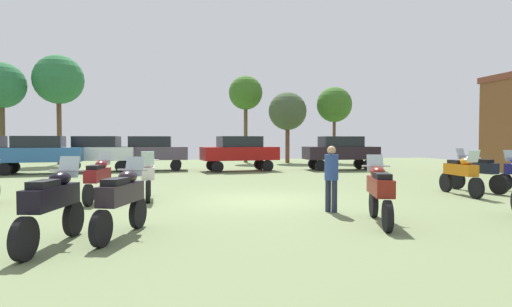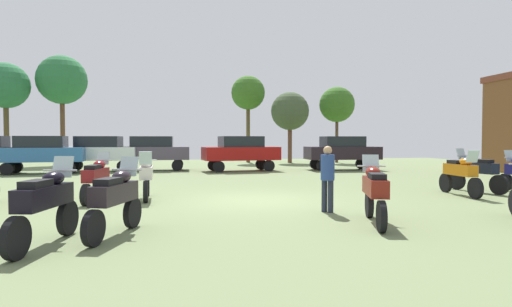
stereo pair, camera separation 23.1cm
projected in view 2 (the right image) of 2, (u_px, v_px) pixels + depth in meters
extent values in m
cube|color=#6A794F|center=(256.00, 201.00, 12.26)|extent=(44.00, 52.00, 0.02)
cylinder|color=black|center=(146.00, 192.00, 11.83)|extent=(0.15, 0.63, 0.63)
cylinder|color=black|center=(147.00, 186.00, 13.29)|extent=(0.15, 0.63, 0.63)
cube|color=silver|center=(146.00, 172.00, 12.54)|extent=(0.42, 1.29, 0.36)
ellipsoid|color=silver|center=(146.00, 164.00, 12.25)|extent=(0.34, 0.50, 0.24)
cube|color=black|center=(147.00, 164.00, 12.75)|extent=(0.33, 0.57, 0.12)
cube|color=silver|center=(145.00, 158.00, 11.94)|extent=(0.37, 0.17, 0.39)
cylinder|color=#B7B7BC|center=(146.00, 160.00, 12.03)|extent=(0.62, 0.07, 0.04)
cylinder|color=black|center=(505.00, 182.00, 14.58)|extent=(0.15, 0.61, 0.61)
cube|color=silver|center=(510.00, 156.00, 14.39)|extent=(0.37, 0.17, 0.39)
cylinder|color=#B7B7BC|center=(512.00, 157.00, 14.29)|extent=(0.62, 0.07, 0.04)
cylinder|color=black|center=(369.00, 204.00, 9.57)|extent=(0.30, 0.63, 0.63)
cylinder|color=black|center=(381.00, 216.00, 8.00)|extent=(0.30, 0.63, 0.63)
cube|color=maroon|center=(375.00, 187.00, 8.77)|extent=(0.73, 1.39, 0.36)
ellipsoid|color=maroon|center=(373.00, 172.00, 9.06)|extent=(0.45, 0.55, 0.24)
cube|color=black|center=(377.00, 176.00, 8.53)|extent=(0.45, 0.62, 0.12)
cube|color=silver|center=(371.00, 163.00, 9.39)|extent=(0.39, 0.25, 0.39)
cylinder|color=#B7B7BC|center=(371.00, 166.00, 9.29)|extent=(0.60, 0.21, 0.04)
cylinder|color=black|center=(105.00, 188.00, 12.74)|extent=(0.21, 0.61, 0.60)
cylinder|color=black|center=(86.00, 195.00, 11.22)|extent=(0.21, 0.61, 0.60)
cube|color=maroon|center=(96.00, 175.00, 11.96)|extent=(0.55, 1.33, 0.36)
ellipsoid|color=maroon|center=(99.00, 165.00, 12.24)|extent=(0.39, 0.52, 0.24)
cube|color=black|center=(93.00, 167.00, 11.73)|extent=(0.38, 0.60, 0.12)
cube|color=silver|center=(103.00, 158.00, 12.56)|extent=(0.38, 0.20, 0.39)
cylinder|color=#B7B7BC|center=(102.00, 160.00, 12.47)|extent=(0.62, 0.13, 0.04)
cylinder|color=black|center=(68.00, 218.00, 7.78)|extent=(0.25, 0.67, 0.66)
cylinder|color=black|center=(16.00, 238.00, 6.16)|extent=(0.25, 0.67, 0.66)
cube|color=black|center=(44.00, 197.00, 6.96)|extent=(0.62, 1.42, 0.36)
ellipsoid|color=black|center=(53.00, 178.00, 7.26)|extent=(0.41, 0.53, 0.24)
cube|color=black|center=(36.00, 184.00, 6.71)|extent=(0.40, 0.61, 0.12)
cube|color=silver|center=(63.00, 167.00, 7.59)|extent=(0.38, 0.22, 0.39)
cylinder|color=#B7B7BC|center=(60.00, 170.00, 7.49)|extent=(0.62, 0.16, 0.04)
cylinder|color=black|center=(475.00, 188.00, 12.56)|extent=(0.17, 0.66, 0.65)
cylinder|color=black|center=(446.00, 183.00, 14.18)|extent=(0.17, 0.66, 0.65)
cube|color=#C56D0F|center=(460.00, 170.00, 13.35)|extent=(0.46, 1.41, 0.36)
ellipsoid|color=#C56D0F|center=(466.00, 162.00, 13.03)|extent=(0.35, 0.50, 0.24)
cube|color=black|center=(456.00, 162.00, 13.58)|extent=(0.34, 0.58, 0.12)
cube|color=silver|center=(473.00, 156.00, 12.68)|extent=(0.37, 0.18, 0.39)
cylinder|color=#B7B7BC|center=(471.00, 158.00, 12.79)|extent=(0.62, 0.08, 0.04)
cylinder|color=black|center=(457.00, 180.00, 14.97)|extent=(0.27, 0.66, 0.65)
cylinder|color=black|center=(499.00, 185.00, 13.46)|extent=(0.27, 0.66, 0.65)
cube|color=#1A2131|center=(477.00, 168.00, 14.20)|extent=(0.67, 1.44, 0.36)
ellipsoid|color=#1A2131|center=(469.00, 159.00, 14.48)|extent=(0.42, 0.54, 0.24)
cube|color=black|center=(484.00, 161.00, 13.97)|extent=(0.42, 0.61, 0.12)
cube|color=silver|center=(461.00, 154.00, 14.79)|extent=(0.39, 0.23, 0.39)
cylinder|color=#B7B7BC|center=(463.00, 156.00, 14.70)|extent=(0.61, 0.18, 0.04)
cylinder|color=black|center=(133.00, 212.00, 8.44)|extent=(0.31, 0.63, 0.63)
cylinder|color=black|center=(93.00, 228.00, 6.94)|extent=(0.31, 0.63, 0.63)
cube|color=black|center=(115.00, 193.00, 7.68)|extent=(0.74, 1.33, 0.36)
ellipsoid|color=black|center=(122.00, 177.00, 7.95)|extent=(0.45, 0.56, 0.24)
cube|color=black|center=(108.00, 181.00, 7.45)|extent=(0.46, 0.63, 0.12)
cube|color=silver|center=(129.00, 166.00, 8.26)|extent=(0.39, 0.26, 0.39)
cylinder|color=#B7B7BC|center=(127.00, 170.00, 8.17)|extent=(0.60, 0.22, 0.04)
cylinder|color=black|center=(219.00, 167.00, 22.69)|extent=(0.66, 0.31, 0.64)
cylinder|color=black|center=(213.00, 165.00, 24.06)|extent=(0.66, 0.31, 0.64)
cylinder|color=black|center=(269.00, 166.00, 23.59)|extent=(0.66, 0.31, 0.64)
cylinder|color=black|center=(261.00, 164.00, 24.96)|extent=(0.66, 0.31, 0.64)
cube|color=maroon|center=(241.00, 153.00, 23.80)|extent=(4.51, 2.38, 0.75)
cube|color=black|center=(241.00, 142.00, 23.78)|extent=(2.56, 1.90, 0.61)
cylinder|color=black|center=(125.00, 166.00, 23.42)|extent=(0.64, 0.23, 0.64)
cylinder|color=black|center=(128.00, 164.00, 24.84)|extent=(0.64, 0.23, 0.64)
cylinder|color=black|center=(177.00, 165.00, 23.89)|extent=(0.64, 0.23, 0.64)
cylinder|color=black|center=(178.00, 164.00, 25.31)|extent=(0.64, 0.23, 0.64)
cube|color=#4B4354|center=(152.00, 153.00, 24.34)|extent=(4.32, 1.86, 0.75)
cube|color=black|center=(152.00, 142.00, 24.32)|extent=(2.39, 1.62, 0.61)
cylinder|color=black|center=(68.00, 167.00, 22.85)|extent=(0.65, 0.27, 0.64)
cylinder|color=black|center=(77.00, 165.00, 24.28)|extent=(0.65, 0.27, 0.64)
cylinder|color=black|center=(123.00, 166.00, 23.15)|extent=(0.65, 0.27, 0.64)
cylinder|color=black|center=(128.00, 165.00, 24.58)|extent=(0.65, 0.27, 0.64)
cube|color=silver|center=(99.00, 153.00, 23.69)|extent=(4.42, 2.10, 0.75)
cube|color=black|center=(99.00, 142.00, 23.67)|extent=(2.47, 1.75, 0.61)
cylinder|color=black|center=(7.00, 169.00, 20.99)|extent=(0.65, 0.27, 0.64)
cylinder|color=black|center=(16.00, 167.00, 22.38)|extent=(0.65, 0.27, 0.64)
cylinder|color=black|center=(69.00, 168.00, 21.70)|extent=(0.65, 0.27, 0.64)
cylinder|color=black|center=(74.00, 166.00, 23.10)|extent=(0.65, 0.27, 0.64)
cube|color=#2B609E|center=(42.00, 155.00, 22.02)|extent=(4.42, 2.11, 0.75)
cube|color=black|center=(42.00, 142.00, 22.00)|extent=(2.48, 1.75, 0.61)
cylinder|color=black|center=(8.00, 168.00, 21.32)|extent=(0.66, 0.27, 0.64)
cylinder|color=black|center=(16.00, 167.00, 22.71)|extent=(0.66, 0.27, 0.64)
cylinder|color=black|center=(322.00, 165.00, 23.83)|extent=(0.65, 0.24, 0.64)
cylinder|color=black|center=(315.00, 164.00, 25.25)|extent=(0.65, 0.24, 0.64)
cylinder|color=black|center=(370.00, 165.00, 24.23)|extent=(0.65, 0.24, 0.64)
cylinder|color=black|center=(361.00, 164.00, 25.66)|extent=(0.65, 0.24, 0.64)
cube|color=black|center=(342.00, 153.00, 24.72)|extent=(4.36, 1.95, 0.75)
cube|color=black|center=(342.00, 142.00, 24.69)|extent=(2.42, 1.66, 0.61)
cylinder|color=#262B3E|center=(324.00, 196.00, 10.31)|extent=(0.14, 0.14, 0.80)
cylinder|color=#262B3E|center=(331.00, 196.00, 10.20)|extent=(0.14, 0.14, 0.80)
cylinder|color=#2B478B|center=(328.00, 167.00, 10.23)|extent=(0.48, 0.48, 0.63)
sphere|color=tan|center=(328.00, 150.00, 10.22)|extent=(0.22, 0.22, 0.22)
cylinder|color=#4F4025|center=(6.00, 131.00, 28.81)|extent=(0.34, 0.34, 4.86)
sphere|color=#296C3E|center=(6.00, 85.00, 28.71)|extent=(3.15, 3.15, 3.15)
cylinder|color=brown|center=(63.00, 128.00, 30.36)|extent=(0.33, 0.33, 5.39)
sphere|color=#2A6E3B|center=(62.00, 80.00, 30.25)|extent=(3.54, 3.54, 3.54)
cylinder|color=brown|center=(248.00, 131.00, 33.03)|extent=(0.30, 0.30, 4.94)
sphere|color=#376821|center=(248.00, 93.00, 32.93)|extent=(2.69, 2.69, 2.69)
cylinder|color=#4F3A2D|center=(337.00, 138.00, 32.70)|extent=(0.24, 0.24, 3.96)
sphere|color=#356621|center=(337.00, 105.00, 32.62)|extent=(2.77, 2.77, 2.77)
cylinder|color=brown|center=(290.00, 141.00, 32.40)|extent=(0.33, 0.33, 3.38)
sphere|color=#3E5132|center=(290.00, 111.00, 32.32)|extent=(2.97, 2.97, 2.97)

